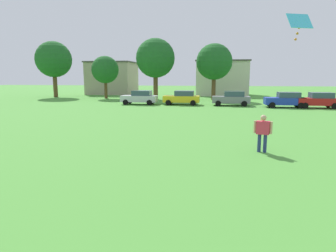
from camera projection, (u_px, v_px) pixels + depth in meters
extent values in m
plane|color=#4C9338|center=(177.00, 111.00, 28.58)|extent=(160.00, 160.00, 0.00)
cylinder|color=navy|center=(259.00, 143.00, 13.08)|extent=(0.15, 0.15, 0.83)
cylinder|color=navy|center=(265.00, 143.00, 12.98)|extent=(0.15, 0.15, 0.83)
cube|color=#D8334C|center=(263.00, 128.00, 12.91)|extent=(0.61, 0.43, 0.59)
cylinder|color=tan|center=(255.00, 127.00, 13.04)|extent=(0.12, 0.12, 0.55)
cylinder|color=tan|center=(271.00, 128.00, 12.78)|extent=(0.12, 0.12, 0.55)
sphere|color=tan|center=(263.00, 118.00, 12.84)|extent=(0.26, 0.26, 0.26)
cube|color=#3FBFE5|center=(300.00, 21.00, 11.26)|extent=(1.04, 0.73, 0.60)
sphere|color=orange|center=(299.00, 28.00, 11.31)|extent=(0.10, 0.10, 0.10)
sphere|color=orange|center=(297.00, 33.00, 11.35)|extent=(0.10, 0.10, 0.10)
sphere|color=orange|center=(296.00, 39.00, 11.39)|extent=(0.10, 0.10, 0.10)
cube|color=silver|center=(139.00, 99.00, 35.44)|extent=(4.30, 1.80, 0.76)
cube|color=#334756|center=(142.00, 93.00, 35.27)|extent=(2.24, 1.58, 0.60)
cylinder|color=black|center=(126.00, 102.00, 34.86)|extent=(0.64, 0.22, 0.64)
cylinder|color=black|center=(130.00, 101.00, 36.61)|extent=(0.64, 0.22, 0.64)
cylinder|color=black|center=(149.00, 103.00, 34.40)|extent=(0.64, 0.22, 0.64)
cylinder|color=black|center=(153.00, 101.00, 36.16)|extent=(0.64, 0.22, 0.64)
cube|color=yellow|center=(181.00, 99.00, 34.98)|extent=(4.30, 1.80, 0.76)
cube|color=#334756|center=(184.00, 93.00, 34.81)|extent=(2.24, 1.58, 0.60)
cylinder|color=black|center=(168.00, 103.00, 34.39)|extent=(0.64, 0.22, 0.64)
cylinder|color=black|center=(171.00, 101.00, 36.14)|extent=(0.64, 0.22, 0.64)
cylinder|color=black|center=(193.00, 103.00, 33.94)|extent=(0.64, 0.22, 0.64)
cylinder|color=black|center=(194.00, 102.00, 35.69)|extent=(0.64, 0.22, 0.64)
cube|color=slate|center=(231.00, 100.00, 33.97)|extent=(4.30, 1.80, 0.76)
cube|color=#334756|center=(234.00, 94.00, 33.80)|extent=(2.24, 1.58, 0.60)
cylinder|color=black|center=(218.00, 103.00, 33.38)|extent=(0.64, 0.22, 0.64)
cylinder|color=black|center=(218.00, 102.00, 35.13)|extent=(0.64, 0.22, 0.64)
cylinder|color=black|center=(244.00, 104.00, 32.93)|extent=(0.64, 0.22, 0.64)
cylinder|color=black|center=(243.00, 102.00, 34.68)|extent=(0.64, 0.22, 0.64)
cube|color=#1E38AD|center=(285.00, 101.00, 31.89)|extent=(4.30, 1.80, 0.76)
cube|color=#334756|center=(289.00, 95.00, 31.72)|extent=(2.24, 1.58, 0.60)
cylinder|color=black|center=(272.00, 105.00, 31.30)|extent=(0.64, 0.22, 0.64)
cylinder|color=black|center=(269.00, 104.00, 33.05)|extent=(0.64, 0.22, 0.64)
cylinder|color=black|center=(301.00, 106.00, 30.85)|extent=(0.64, 0.22, 0.64)
cylinder|color=black|center=(296.00, 104.00, 32.60)|extent=(0.64, 0.22, 0.64)
cube|color=red|center=(317.00, 102.00, 31.34)|extent=(4.30, 1.80, 0.76)
cube|color=#334756|center=(321.00, 95.00, 31.17)|extent=(2.24, 1.58, 0.60)
cylinder|color=black|center=(305.00, 106.00, 30.75)|extent=(0.64, 0.22, 0.64)
cylinder|color=black|center=(300.00, 104.00, 32.50)|extent=(0.64, 0.22, 0.64)
cylinder|color=black|center=(335.00, 106.00, 30.30)|extent=(0.64, 0.22, 0.64)
cylinder|color=black|center=(328.00, 104.00, 32.05)|extent=(0.64, 0.22, 0.64)
cylinder|color=brown|center=(55.00, 86.00, 48.04)|extent=(0.67, 0.67, 3.66)
sphere|color=#1E5B23|center=(54.00, 59.00, 47.32)|extent=(5.78, 5.78, 5.78)
cylinder|color=brown|center=(106.00, 90.00, 45.07)|extent=(0.48, 0.48, 2.63)
sphere|color=#1E5B23|center=(105.00, 70.00, 44.55)|extent=(4.15, 4.15, 4.15)
cylinder|color=brown|center=(156.00, 87.00, 43.14)|extent=(0.66, 0.66, 3.60)
sphere|color=#1E5B23|center=(155.00, 58.00, 42.43)|extent=(5.69, 5.69, 5.69)
cylinder|color=brown|center=(214.00, 89.00, 42.40)|extent=(0.60, 0.60, 3.27)
sphere|color=#1E5B23|center=(214.00, 62.00, 41.75)|extent=(5.16, 5.16, 5.16)
cube|color=tan|center=(112.00, 79.00, 56.33)|extent=(8.30, 7.59, 5.90)
cube|color=#4C4742|center=(112.00, 62.00, 55.82)|extent=(8.64, 7.89, 0.24)
cube|color=beige|center=(222.00, 79.00, 53.09)|extent=(8.88, 8.51, 5.92)
cube|color=#4C4742|center=(222.00, 62.00, 52.57)|extent=(9.24, 8.85, 0.24)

